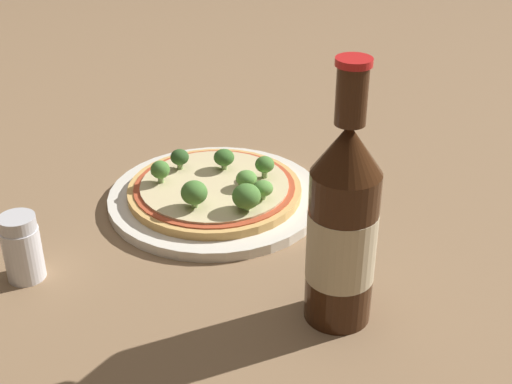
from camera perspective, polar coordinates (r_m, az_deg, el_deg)
The scene contains 13 objects.
ground_plane at distance 0.84m, azimuth -3.52°, elevation -1.08°, with size 3.00×3.00×0.00m, color #846647.
plate at distance 0.85m, azimuth -3.11°, elevation -0.49°, with size 0.25×0.25×0.01m.
pizza at distance 0.84m, azimuth -3.42°, elevation 0.28°, with size 0.20×0.20×0.01m.
broccoli_floret_0 at distance 0.87m, azimuth -6.12°, elevation 2.77°, with size 0.02×0.02×0.03m.
broccoli_floret_1 at distance 0.84m, azimuth 0.70°, elevation 2.19°, with size 0.02×0.02×0.03m.
broccoli_floret_2 at distance 0.80m, azimuth 0.59°, elevation 0.32°, with size 0.02×0.02×0.02m.
broccoli_floret_3 at distance 0.78m, azimuth -4.97°, elevation -0.07°, with size 0.03×0.03×0.03m.
broccoli_floret_4 at distance 0.86m, azimuth -2.58°, elevation 2.76°, with size 0.02×0.02×0.03m.
broccoli_floret_5 at distance 0.84m, azimuth -7.67°, elevation 1.75°, with size 0.02×0.02×0.03m.
broccoli_floret_6 at distance 0.82m, azimuth -0.77°, elevation 1.07°, with size 0.02×0.02×0.02m.
broccoli_floret_7 at distance 0.77m, azimuth -0.77°, elevation -0.36°, with size 0.03×0.03×0.03m.
beer_bottle at distance 0.62m, azimuth 6.94°, elevation -2.76°, with size 0.06×0.06×0.25m.
pepper_shaker at distance 0.74m, azimuth -18.21°, elevation -4.27°, with size 0.04×0.04×0.07m.
Camera 1 is at (0.37, -0.63, 0.43)m, focal length 50.00 mm.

